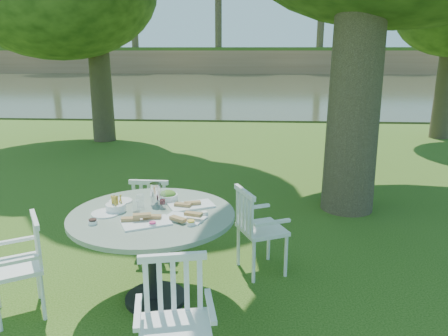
{
  "coord_description": "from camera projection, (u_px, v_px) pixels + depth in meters",
  "views": [
    {
      "loc": [
        0.34,
        -4.9,
        2.23
      ],
      "look_at": [
        0.0,
        0.2,
        0.85
      ],
      "focal_mm": 35.0,
      "sensor_mm": 36.0,
      "label": 1
    }
  ],
  "objects": [
    {
      "name": "river",
      "position": [
        248.0,
        87.0,
        27.48
      ],
      "size": [
        100.0,
        28.0,
        0.12
      ],
      "primitive_type": "cube",
      "color": "#2F331E",
      "rests_on": "ground"
    },
    {
      "name": "tableware",
      "position": [
        151.0,
        205.0,
        3.9
      ],
      "size": [
        1.07,
        0.86,
        0.2
      ],
      "color": "white",
      "rests_on": "table"
    },
    {
      "name": "chair_sw",
      "position": [
        26.0,
        258.0,
        3.74
      ],
      "size": [
        0.58,
        0.59,
        0.87
      ],
      "rotation": [
        0.0,
        0.0,
        -1.01
      ],
      "color": "white",
      "rests_on": "ground"
    },
    {
      "name": "table",
      "position": [
        153.0,
        230.0,
        3.85
      ],
      "size": [
        1.45,
        1.45,
        0.86
      ],
      "color": "black",
      "rests_on": "ground"
    },
    {
      "name": "chair_se",
      "position": [
        174.0,
        314.0,
        2.9
      ],
      "size": [
        0.54,
        0.52,
        0.92
      ],
      "rotation": [
        0.0,
        0.0,
        0.21
      ],
      "color": "white",
      "rests_on": "ground"
    },
    {
      "name": "chair_ne",
      "position": [
        254.0,
        224.0,
        4.41
      ],
      "size": [
        0.58,
        0.59,
        0.9
      ],
      "rotation": [
        0.0,
        0.0,
        -4.29
      ],
      "color": "white",
      "rests_on": "ground"
    },
    {
      "name": "chair_nw",
      "position": [
        152.0,
        208.0,
        4.93
      ],
      "size": [
        0.45,
        0.42,
        0.86
      ],
      "rotation": [
        0.0,
        0.0,
        -3.17
      ],
      "color": "white",
      "rests_on": "ground"
    },
    {
      "name": "ground",
      "position": [
        223.0,
        239.0,
        5.33
      ],
      "size": [
        140.0,
        140.0,
        0.0
      ],
      "primitive_type": "plane",
      "color": "#20400D",
      "rests_on": "ground"
    }
  ]
}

